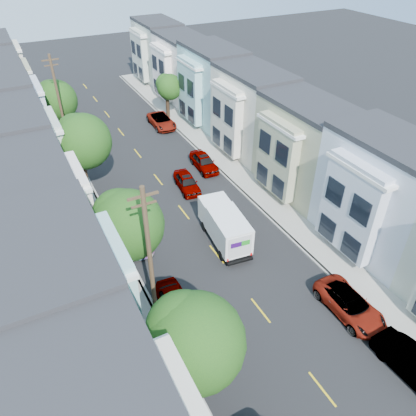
# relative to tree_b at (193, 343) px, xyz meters

# --- Properties ---
(ground) EXTENTS (160.00, 160.00, 0.00)m
(ground) POSITION_rel_tree_b_xyz_m (6.30, 3.45, -4.81)
(ground) COLOR black
(ground) RESTS_ON ground
(road_slab) EXTENTS (12.00, 70.00, 0.02)m
(road_slab) POSITION_rel_tree_b_xyz_m (6.30, 18.45, -4.80)
(road_slab) COLOR black
(road_slab) RESTS_ON ground
(curb_left) EXTENTS (0.30, 70.00, 0.15)m
(curb_left) POSITION_rel_tree_b_xyz_m (0.25, 18.45, -4.73)
(curb_left) COLOR gray
(curb_left) RESTS_ON ground
(curb_right) EXTENTS (0.30, 70.00, 0.15)m
(curb_right) POSITION_rel_tree_b_xyz_m (12.35, 18.45, -4.73)
(curb_right) COLOR gray
(curb_right) RESTS_ON ground
(sidewalk_left) EXTENTS (2.60, 70.00, 0.15)m
(sidewalk_left) POSITION_rel_tree_b_xyz_m (-1.05, 18.45, -4.73)
(sidewalk_left) COLOR gray
(sidewalk_left) RESTS_ON ground
(sidewalk_right) EXTENTS (2.60, 70.00, 0.15)m
(sidewalk_right) POSITION_rel_tree_b_xyz_m (13.65, 18.45, -4.73)
(sidewalk_right) COLOR gray
(sidewalk_right) RESTS_ON ground
(centerline) EXTENTS (0.12, 70.00, 0.01)m
(centerline) POSITION_rel_tree_b_xyz_m (6.30, 18.45, -4.81)
(centerline) COLOR gold
(centerline) RESTS_ON ground
(townhouse_row_left) EXTENTS (5.00, 70.00, 8.50)m
(townhouse_row_left) POSITION_rel_tree_b_xyz_m (-4.85, 18.45, -4.81)
(townhouse_row_left) COLOR #A7A783
(townhouse_row_left) RESTS_ON ground
(townhouse_row_right) EXTENTS (5.00, 70.00, 8.50)m
(townhouse_row_right) POSITION_rel_tree_b_xyz_m (17.45, 18.45, -4.81)
(townhouse_row_right) COLOR #A7A783
(townhouse_row_right) RESTS_ON ground
(tree_b) EXTENTS (4.70, 4.70, 7.18)m
(tree_b) POSITION_rel_tree_b_xyz_m (0.00, 0.00, 0.00)
(tree_b) COLOR black
(tree_b) RESTS_ON ground
(tree_c) EXTENTS (4.70, 4.70, 7.01)m
(tree_c) POSITION_rel_tree_b_xyz_m (0.00, 9.92, -0.16)
(tree_c) COLOR black
(tree_c) RESTS_ON ground
(tree_d) EXTENTS (4.70, 4.70, 7.75)m
(tree_d) POSITION_rel_tree_b_xyz_m (-0.00, 21.53, 0.57)
(tree_d) COLOR black
(tree_d) RESTS_ON ground
(tree_e) EXTENTS (4.43, 4.43, 6.67)m
(tree_e) POSITION_rel_tree_b_xyz_m (-0.00, 34.79, -0.37)
(tree_e) COLOR black
(tree_e) RESTS_ON ground
(tree_far_r) EXTENTS (3.10, 3.10, 5.44)m
(tree_far_r) POSITION_rel_tree_b_xyz_m (13.20, 34.78, -0.96)
(tree_far_r) COLOR black
(tree_far_r) RESTS_ON ground
(utility_pole_near) EXTENTS (1.60, 0.26, 10.00)m
(utility_pole_near) POSITION_rel_tree_b_xyz_m (0.00, 5.45, 0.34)
(utility_pole_near) COLOR #42301E
(utility_pole_near) RESTS_ON ground
(utility_pole_far) EXTENTS (1.60, 0.26, 10.00)m
(utility_pole_far) POSITION_rel_tree_b_xyz_m (0.00, 31.45, 0.34)
(utility_pole_far) COLOR #42301E
(utility_pole_far) RESTS_ON ground
(fedex_truck) EXTENTS (2.23, 5.80, 2.78)m
(fedex_truck) POSITION_rel_tree_b_xyz_m (7.55, 10.57, -3.25)
(fedex_truck) COLOR white
(fedex_truck) RESTS_ON ground
(lead_sedan) EXTENTS (2.12, 4.51, 1.42)m
(lead_sedan) POSITION_rel_tree_b_xyz_m (8.11, 18.67, -4.10)
(lead_sedan) COLOR black
(lead_sedan) RESTS_ON ground
(parked_left_c) EXTENTS (2.10, 4.73, 1.49)m
(parked_left_c) POSITION_rel_tree_b_xyz_m (1.40, 5.70, -4.06)
(parked_left_c) COLOR gray
(parked_left_c) RESTS_ON ground
(parked_left_d) EXTENTS (2.31, 4.71, 1.37)m
(parked_left_d) POSITION_rel_tree_b_xyz_m (1.40, 13.54, -4.12)
(parked_left_d) COLOR black
(parked_left_d) RESTS_ON ground
(parked_right_a) EXTENTS (1.81, 4.63, 1.52)m
(parked_right_a) POSITION_rel_tree_b_xyz_m (11.20, -4.01, -4.05)
(parked_right_a) COLOR #5E5E5E
(parked_right_a) RESTS_ON ground
(parked_right_b) EXTENTS (2.30, 4.97, 1.38)m
(parked_right_b) POSITION_rel_tree_b_xyz_m (11.20, 0.81, -4.12)
(parked_right_b) COLOR silver
(parked_right_b) RESTS_ON ground
(parked_right_c) EXTENTS (2.02, 4.70, 1.49)m
(parked_right_c) POSITION_rel_tree_b_xyz_m (11.20, 21.34, -4.06)
(parked_right_c) COLOR black
(parked_right_c) RESTS_ON ground
(parked_right_d) EXTENTS (2.47, 5.15, 1.42)m
(parked_right_d) POSITION_rel_tree_b_xyz_m (11.20, 32.71, -4.10)
(parked_right_d) COLOR black
(parked_right_d) RESTS_ON ground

